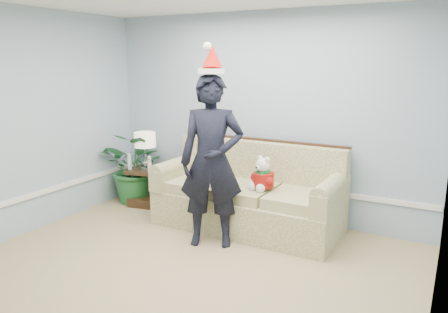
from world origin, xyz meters
The scene contains 10 objects.
room_shell centered at (0.00, 0.00, 1.35)m, with size 4.54×5.04×2.74m.
wainscot_trim centered at (-1.18, 1.18, 0.45)m, with size 4.49×4.99×0.06m.
sofa centered at (0.06, 2.02, 0.38)m, with size 2.31×1.02×1.08m.
side_table centered at (-1.58, 2.08, 0.21)m, with size 0.63×0.56×0.54m.
table_lamp centered at (-1.59, 2.04, 0.96)m, with size 0.30×0.30×0.54m.
candle_pair centered at (-1.62, 1.93, 0.65)m, with size 0.42×0.06×0.23m.
houseplant centered at (-1.82, 2.12, 0.54)m, with size 0.97×0.84×1.07m, color #1F5D2B.
man centered at (-0.08, 1.33, 0.97)m, with size 0.71×0.47×1.95m, color black.
santa_hat centered at (-0.08, 1.35, 2.08)m, with size 0.38×0.41×0.34m.
teddy_bear centered at (0.32, 1.85, 0.72)m, with size 0.33×0.33×0.42m.
Camera 1 is at (2.31, -2.76, 2.07)m, focal length 35.00 mm.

